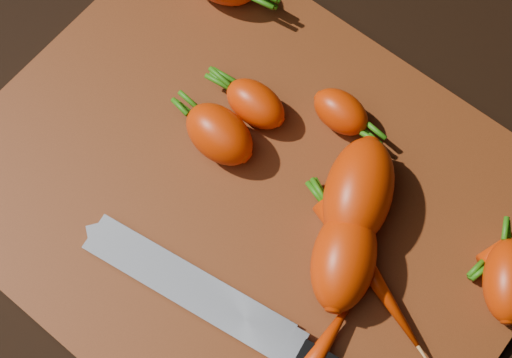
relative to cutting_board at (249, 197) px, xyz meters
The scene contains 11 objects.
ground 0.01m from the cutting_board, ahead, with size 2.00×2.00×0.01m, color black.
cutting_board is the anchor object (origin of this frame).
carrot_1 0.06m from the cutting_board, 157.33° to the left, with size 0.07×0.05×0.05m, color red.
carrot_2 0.10m from the cutting_board, 33.74° to the left, with size 0.10×0.06×0.06m, color red.
carrot_3 0.11m from the cutting_board, ahead, with size 0.09×0.05×0.05m, color red.
carrot_4 0.08m from the cutting_board, 124.71° to the left, with size 0.06×0.04×0.04m, color red.
carrot_5 0.11m from the cutting_board, 80.02° to the left, with size 0.06×0.04×0.04m, color red.
carrot_6 0.23m from the cutting_board, 17.55° to the left, with size 0.07×0.04×0.04m, color red.
carrot_8 0.13m from the cutting_board, ahead, with size 0.14×0.03×0.03m, color red.
carrot_9 0.15m from the cutting_board, 29.70° to the right, with size 0.10×0.03×0.03m, color red.
knife 0.10m from the cutting_board, 71.63° to the right, with size 0.31×0.07×0.02m.
Camera 1 is at (0.14, -0.16, 0.61)m, focal length 50.00 mm.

